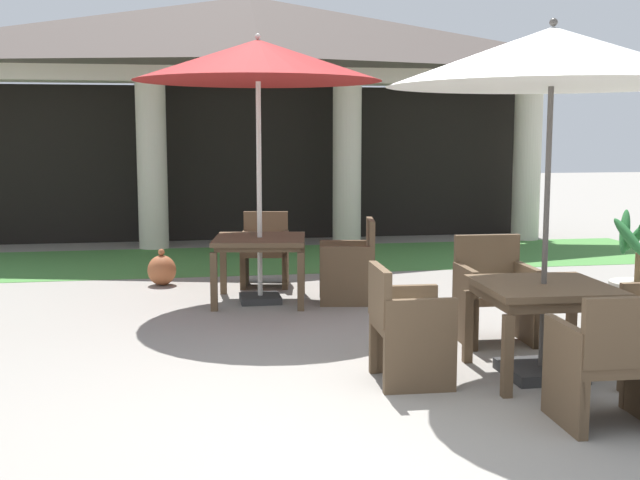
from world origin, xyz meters
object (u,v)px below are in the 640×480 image
patio_chair_near_foreground_north (265,252)px  potted_palm_right_edge (637,288)px  patio_chair_mid_left_south (610,363)px  patio_chair_near_foreground_east (350,265)px  patio_table_mid_left (543,296)px  patio_chair_mid_left_north (494,294)px  patio_umbrella_mid_left (552,60)px  terracotta_urn (162,270)px  patio_table_near_foreground (260,246)px  patio_umbrella_near_foreground (258,62)px  patio_chair_mid_left_west (407,327)px

patio_chair_near_foreground_north → potted_palm_right_edge: potted_palm_right_edge is taller
patio_chair_mid_left_south → patio_chair_near_foreground_east: bearing=103.9°
patio_table_mid_left → patio_chair_mid_left_north: (0.04, 1.05, -0.19)m
patio_chair_near_foreground_north → patio_umbrella_mid_left: (1.68, -4.04, 1.95)m
terracotta_urn → patio_table_near_foreground: bearing=-47.5°
patio_table_mid_left → patio_chair_mid_left_north: 1.07m
patio_chair_mid_left_south → potted_palm_right_edge: potted_palm_right_edge is taller
potted_palm_right_edge → terracotta_urn: (-4.74, 2.52, -0.11)m
patio_umbrella_mid_left → potted_palm_right_edge: 3.25m
patio_table_mid_left → patio_chair_mid_left_south: 1.07m
patio_umbrella_near_foreground → patio_chair_mid_left_south: 5.00m
patio_chair_mid_left_west → potted_palm_right_edge: (2.87, 1.69, -0.13)m
patio_chair_near_foreground_north → patio_chair_mid_left_west: size_ratio=1.00×
patio_umbrella_mid_left → patio_chair_mid_left_north: 2.20m
patio_chair_mid_left_north → terracotta_urn: (-2.95, 3.20, -0.24)m
patio_umbrella_near_foreground → patio_chair_mid_left_south: bearing=-66.4°
patio_chair_mid_left_west → patio_table_mid_left: bearing=90.0°
patio_chair_near_foreground_east → patio_chair_mid_left_west: (-0.17, -2.88, 0.01)m
patio_table_mid_left → terracotta_urn: (-2.91, 4.25, -0.43)m
patio_umbrella_near_foreground → patio_chair_near_foreground_north: bearing=80.8°
patio_chair_mid_left_south → terracotta_urn: size_ratio=1.95×
patio_chair_near_foreground_east → terracotta_urn: size_ratio=2.04×
patio_table_near_foreground → patio_chair_mid_left_south: 4.51m
patio_umbrella_near_foreground → patio_table_mid_left: patio_umbrella_near_foreground is taller
patio_umbrella_near_foreground → patio_chair_mid_left_north: size_ratio=3.10×
potted_palm_right_edge → patio_chair_mid_left_north: bearing=-159.3°
patio_table_mid_left → terracotta_urn: patio_table_mid_left is taller
patio_table_near_foreground → patio_chair_near_foreground_north: (0.15, 0.96, -0.22)m
patio_umbrella_mid_left → patio_chair_mid_left_west: size_ratio=3.04×
patio_umbrella_mid_left → terracotta_urn: bearing=124.4°
terracotta_urn → patio_chair_mid_left_west: bearing=-66.1°
patio_chair_near_foreground_north → patio_chair_mid_left_north: bearing=129.1°
potted_palm_right_edge → terracotta_urn: bearing=152.0°
patio_chair_mid_left_north → potted_palm_right_edge: size_ratio=0.85×
patio_chair_mid_left_south → terracotta_urn: patio_chair_mid_left_south is taller
patio_umbrella_near_foreground → potted_palm_right_edge: size_ratio=2.63×
patio_umbrella_mid_left → potted_palm_right_edge: (1.82, 1.73, -2.07)m
patio_chair_near_foreground_east → patio_umbrella_mid_left: bearing=-154.2°
patio_umbrella_mid_left → terracotta_urn: (-2.91, 4.25, -2.17)m
patio_umbrella_mid_left → potted_palm_right_edge: bearing=43.5°
patio_chair_near_foreground_east → patio_umbrella_mid_left: patio_umbrella_mid_left is taller
patio_table_near_foreground → patio_chair_near_foreground_east: size_ratio=1.22×
patio_chair_near_foreground_north → patio_table_mid_left: patio_chair_near_foreground_north is taller
patio_umbrella_near_foreground → patio_chair_mid_left_north: bearing=-47.2°
patio_chair_mid_left_south → potted_palm_right_edge: size_ratio=0.80×
patio_chair_near_foreground_north → patio_chair_near_foreground_east: patio_chair_near_foreground_east is taller
patio_chair_near_foreground_east → patio_table_mid_left: size_ratio=0.93×
patio_umbrella_mid_left → patio_table_near_foreground: bearing=120.8°
patio_table_near_foreground → patio_chair_mid_left_north: patio_chair_mid_left_north is taller
patio_umbrella_mid_left → patio_chair_mid_left_west: 2.20m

